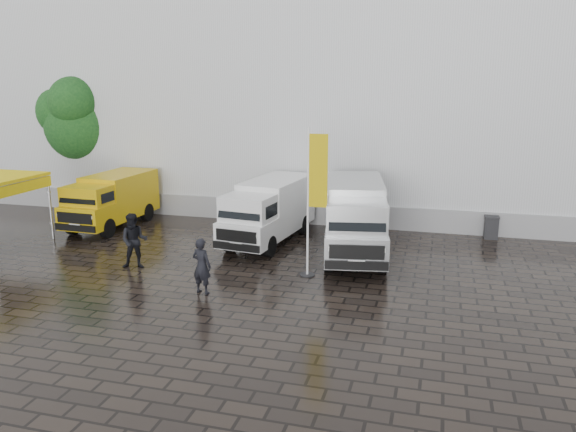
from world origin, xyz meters
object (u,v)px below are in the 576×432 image
van_yellow (111,202)px  van_white (269,212)px  flagpole (314,195)px  person_tent (134,241)px  wheelie_bin (491,227)px  van_silver (355,220)px  person_front (202,266)px

van_yellow → van_white: size_ratio=0.88×
flagpole → person_tent: 6.37m
van_white → wheelie_bin: size_ratio=5.95×
van_silver → wheelie_bin: (5.06, 3.72, -0.86)m
van_silver → flagpole: flagpole is taller
van_yellow → wheelie_bin: van_yellow is taller
flagpole → wheelie_bin: flagpole is taller
flagpole → van_silver: bearing=70.5°
van_yellow → flagpole: bearing=-19.9°
van_yellow → van_silver: bearing=-4.8°
wheelie_bin → flagpole: bearing=-133.6°
van_yellow → person_front: 9.56m
van_yellow → wheelie_bin: 16.21m
van_yellow → person_tent: size_ratio=2.58×
wheelie_bin → person_front: bearing=-135.6°
flagpole → person_tent: flagpole is taller
person_front → person_tent: 3.58m
wheelie_bin → person_tent: bearing=-149.6°
van_yellow → wheelie_bin: (16.01, 2.44, -0.67)m
van_white → person_tent: bearing=-121.7°
van_yellow → person_tent: (3.92, -4.77, -0.18)m
van_yellow → flagpole: (9.99, -3.97, 1.57)m
van_white → wheelie_bin: bearing=25.5°
van_white → wheelie_bin: (8.63, 2.88, -0.74)m
van_white → van_silver: 3.66m
van_silver → person_tent: (-7.03, -3.50, -0.37)m
van_white → flagpole: 4.64m
van_white → flagpole: (2.61, -3.53, 1.50)m
flagpole → van_yellow: bearing=158.3°
van_silver → person_front: (-3.83, -5.10, -0.47)m
person_front → van_yellow: bearing=-30.7°
van_silver → person_front: size_ratio=3.55×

